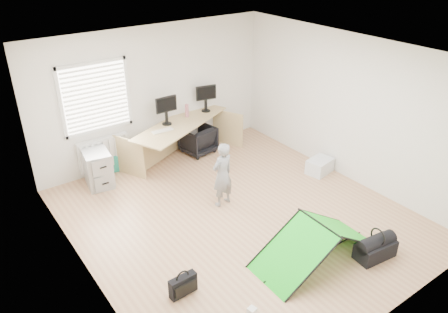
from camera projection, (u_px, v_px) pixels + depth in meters
ground at (238, 216)px, 7.29m from camera, size 5.50×5.50×0.00m
back_wall at (154, 94)px, 8.64m from camera, size 5.00×0.02×2.70m
window at (96, 97)px, 7.89m from camera, size 1.20×0.06×1.20m
radiator at (104, 152)px, 8.37m from camera, size 1.00×0.12×0.60m
desk at (182, 141)px, 8.94m from camera, size 2.47×1.68×0.81m
filing_cabinet at (98, 169)px, 8.03m from camera, size 0.52×0.65×0.68m
monitor_left at (166, 114)px, 8.58m from camera, size 0.45×0.10×0.43m
monitor_right at (206, 102)px, 9.21m from camera, size 0.45×0.19×0.42m
keyboard at (163, 131)px, 8.38m from camera, size 0.42×0.16×0.02m
thermos at (187, 111)px, 8.97m from camera, size 0.08×0.08×0.27m
office_chair at (198, 140)px, 9.25m from camera, size 0.71×0.73×0.59m
person at (222, 175)px, 7.35m from camera, size 0.46×0.33×1.16m
kite at (317, 240)px, 6.24m from camera, size 1.96×0.90×0.60m
storage_crate at (320, 166)px, 8.53m from camera, size 0.56×0.44×0.28m
tote_bag at (117, 163)px, 8.59m from camera, size 0.31×0.18×0.34m
laptop_bag at (183, 285)px, 5.66m from camera, size 0.39×0.13×0.29m
white_box at (252, 311)px, 5.40m from camera, size 0.12×0.12×0.10m
duffel_bag at (375, 250)px, 6.31m from camera, size 0.63×0.37×0.26m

